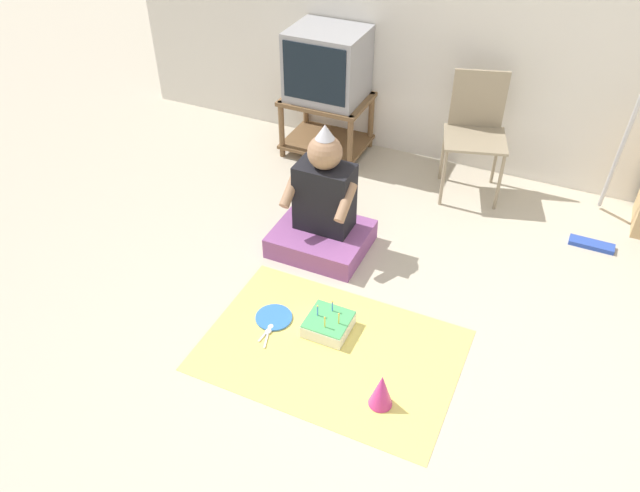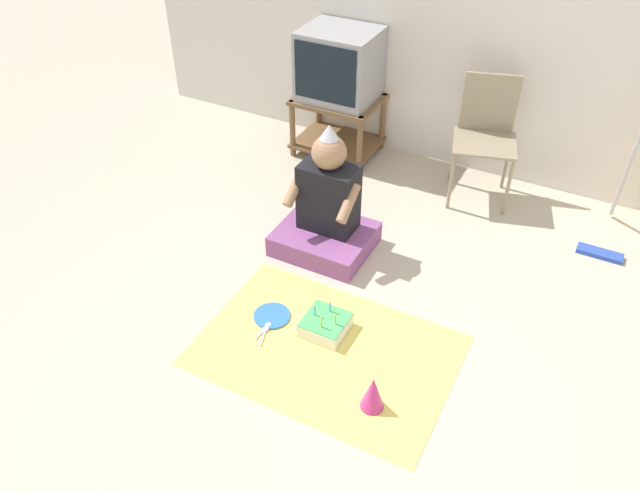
{
  "view_description": "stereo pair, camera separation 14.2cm",
  "coord_description": "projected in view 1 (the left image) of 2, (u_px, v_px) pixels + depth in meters",
  "views": [
    {
      "loc": [
        0.37,
        -2.09,
        2.52
      ],
      "look_at": [
        -0.77,
        0.39,
        0.35
      ],
      "focal_mm": 35.0,
      "sensor_mm": 36.0,
      "label": 1
    },
    {
      "loc": [
        0.5,
        -2.02,
        2.52
      ],
      "look_at": [
        -0.77,
        0.39,
        0.35
      ],
      "focal_mm": 35.0,
      "sensor_mm": 36.0,
      "label": 2
    }
  ],
  "objects": [
    {
      "name": "paper_plate",
      "position": [
        274.0,
        317.0,
        3.52
      ],
      "size": [
        0.21,
        0.21,
        0.01
      ],
      "color": "blue",
      "rests_on": "party_cloth"
    },
    {
      "name": "party_cloth",
      "position": [
        331.0,
        350.0,
        3.34
      ],
      "size": [
        1.35,
        0.92,
        0.01
      ],
      "color": "#EAD666",
      "rests_on": "ground_plane"
    },
    {
      "name": "plastic_spoon_near",
      "position": [
        269.0,
        329.0,
        3.45
      ],
      "size": [
        0.04,
        0.15,
        0.01
      ],
      "color": "white",
      "rests_on": "party_cloth"
    },
    {
      "name": "ground_plane",
      "position": [
        425.0,
        383.0,
        3.17
      ],
      "size": [
        16.0,
        16.0,
        0.0
      ],
      "primitive_type": "plane",
      "color": "#BCB29E"
    },
    {
      "name": "wall_back",
      "position": [
        550.0,
        1.0,
        3.95
      ],
      "size": [
        6.4,
        0.06,
        2.55
      ],
      "color": "silver",
      "rests_on": "ground_plane"
    },
    {
      "name": "plastic_spoon_far",
      "position": [
        268.0,
        333.0,
        3.42
      ],
      "size": [
        0.06,
        0.14,
        0.01
      ],
      "color": "white",
      "rests_on": "party_cloth"
    },
    {
      "name": "birthday_cake",
      "position": [
        328.0,
        324.0,
        3.43
      ],
      "size": [
        0.24,
        0.24,
        0.16
      ],
      "color": "white",
      "rests_on": "party_cloth"
    },
    {
      "name": "dust_mop",
      "position": [
        609.0,
        189.0,
        3.92
      ],
      "size": [
        0.28,
        0.53,
        1.22
      ],
      "color": "#2D4CB2",
      "rests_on": "ground_plane"
    },
    {
      "name": "person_seated",
      "position": [
        323.0,
        212.0,
        3.89
      ],
      "size": [
        0.58,
        0.5,
        0.86
      ],
      "color": "#8C4C8C",
      "rests_on": "ground_plane"
    },
    {
      "name": "folding_chair",
      "position": [
        476.0,
        126.0,
        4.29
      ],
      "size": [
        0.51,
        0.49,
        0.86
      ],
      "color": "gray",
      "rests_on": "ground_plane"
    },
    {
      "name": "tv",
      "position": [
        327.0,
        64.0,
        4.57
      ],
      "size": [
        0.54,
        0.47,
        0.51
      ],
      "color": "#99999E",
      "rests_on": "tv_stand"
    },
    {
      "name": "party_hat_blue",
      "position": [
        381.0,
        390.0,
        3.0
      ],
      "size": [
        0.12,
        0.12,
        0.2
      ],
      "color": "#CC338C",
      "rests_on": "party_cloth"
    },
    {
      "name": "tv_stand",
      "position": [
        327.0,
        120.0,
        4.84
      ],
      "size": [
        0.64,
        0.5,
        0.46
      ],
      "color": "brown",
      "rests_on": "ground_plane"
    }
  ]
}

